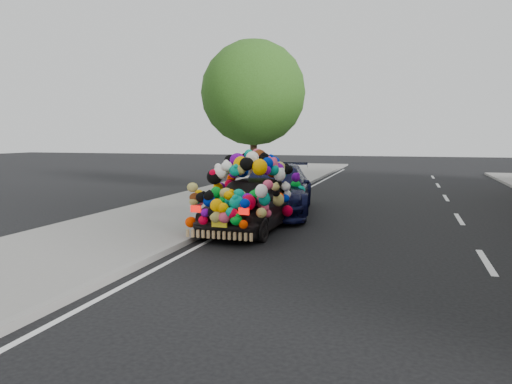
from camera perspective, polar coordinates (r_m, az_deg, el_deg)
ground at (r=10.31m, az=4.46°, el=-6.56°), size 100.00×100.00×0.00m
sidewalk at (r=11.96m, az=-16.18°, el=-4.70°), size 4.00×60.00×0.12m
kerb at (r=11.03m, az=-7.60°, el=-5.40°), size 0.15×60.00×0.13m
lane_markings at (r=10.20m, az=24.81°, el=-7.26°), size 6.00×50.00×0.01m
tree_near_sidewalk at (r=20.29m, az=-0.28°, el=11.24°), size 4.20×4.20×6.13m
plush_art_car at (r=12.22m, az=-0.61°, el=0.31°), size 2.07×4.20×1.99m
navy_sedan at (r=14.93m, az=2.29°, el=0.34°), size 2.83×5.32×1.47m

